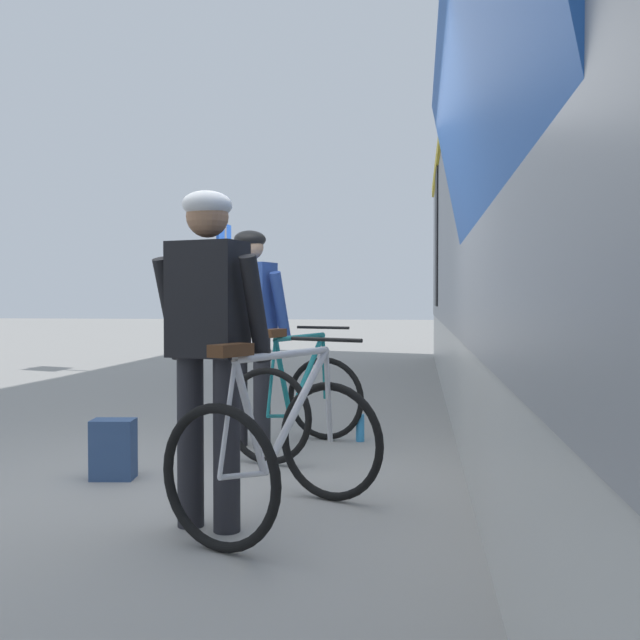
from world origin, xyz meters
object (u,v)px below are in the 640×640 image
backpack_on_platform (113,449)px  bicycle_near_silver (280,449)px  cyclist_far_in_blue (250,318)px  platform_sign_post (224,272)px  water_bottle_by_the_backpack (132,458)px  water_bottle_near_the_bikes (360,428)px  cyclist_near_in_dark (208,327)px  bicycle_far_teal (298,401)px

backpack_on_platform → bicycle_near_silver: bearing=-38.5°
cyclist_far_in_blue → bicycle_near_silver: 2.13m
backpack_on_platform → platform_sign_post: (-0.92, 6.02, 1.42)m
water_bottle_by_the_backpack → water_bottle_near_the_bikes: bearing=41.7°
cyclist_near_in_dark → water_bottle_by_the_backpack: 1.69m
cyclist_near_in_dark → bicycle_near_silver: 0.75m
bicycle_near_silver → platform_sign_post: 7.25m
bicycle_far_teal → water_bottle_near_the_bikes: 0.71m
cyclist_near_in_dark → bicycle_far_teal: cyclist_near_in_dark is taller
bicycle_near_silver → bicycle_far_teal: same height
cyclist_far_in_blue → platform_sign_post: (-1.58, 4.87, 0.57)m
cyclist_far_in_blue → cyclist_near_in_dark: bearing=-82.5°
cyclist_far_in_blue → bicycle_far_teal: size_ratio=1.43×
bicycle_far_teal → cyclist_near_in_dark: bearing=-94.3°
bicycle_far_teal → backpack_on_platform: bicycle_far_teal is taller
backpack_on_platform → cyclist_far_in_blue: bearing=52.7°
cyclist_far_in_blue → water_bottle_by_the_backpack: cyclist_far_in_blue is taller
cyclist_near_in_dark → bicycle_near_silver: size_ratio=1.39×
cyclist_far_in_blue → bicycle_far_teal: bearing=-17.2°
water_bottle_near_the_bikes → cyclist_near_in_dark: bearing=-104.0°
bicycle_near_silver → cyclist_far_in_blue: bearing=108.0°
cyclist_near_in_dark → platform_sign_post: (-1.86, 6.93, 0.57)m
bicycle_near_silver → bicycle_far_teal: (-0.21, 1.80, 0.00)m
backpack_on_platform → water_bottle_by_the_backpack: backpack_on_platform is taller
cyclist_near_in_dark → water_bottle_near_the_bikes: cyclist_near_in_dark is taller
bicycle_near_silver → platform_sign_post: (-2.21, 6.80, 1.22)m
water_bottle_by_the_backpack → bicycle_far_teal: bearing=39.7°
cyclist_near_in_dark → cyclist_far_in_blue: bearing=97.5°
bicycle_far_teal → platform_sign_post: bearing=111.8°
cyclist_near_in_dark → water_bottle_near_the_bikes: size_ratio=7.58×
bicycle_far_teal → backpack_on_platform: bearing=-136.5°
cyclist_far_in_blue → platform_sign_post: bearing=108.0°
water_bottle_near_the_bikes → platform_sign_post: platform_sign_post is taller
cyclist_near_in_dark → bicycle_near_silver: (0.36, 0.13, -0.65)m
cyclist_near_in_dark → backpack_on_platform: 1.56m
cyclist_near_in_dark → bicycle_far_teal: size_ratio=1.43×
cyclist_near_in_dark → water_bottle_by_the_backpack: (-0.88, 1.08, -0.95)m
water_bottle_near_the_bikes → cyclist_far_in_blue: bearing=-159.0°
cyclist_far_in_blue → bicycle_near_silver: (0.63, -1.93, -0.65)m
backpack_on_platform → platform_sign_post: size_ratio=0.17×
water_bottle_near_the_bikes → platform_sign_post: 5.37m
bicycle_near_silver → water_bottle_by_the_backpack: size_ratio=6.14×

